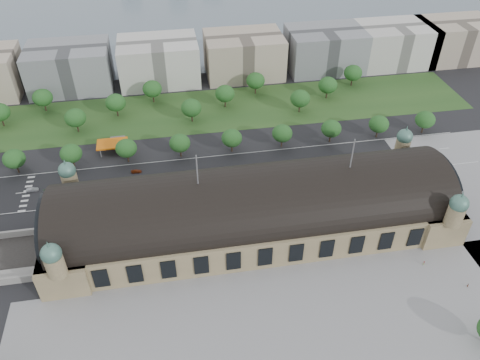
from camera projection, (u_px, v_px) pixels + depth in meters
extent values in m
plane|color=black|center=(254.00, 229.00, 179.83)|extent=(900.00, 900.00, 0.00)
cube|color=#9B8960|center=(254.00, 218.00, 176.08)|extent=(150.00, 40.00, 12.00)
cube|color=#9B8960|center=(70.00, 240.00, 167.17)|extent=(16.00, 43.00, 12.00)
cube|color=#9B8960|center=(420.00, 198.00, 185.00)|extent=(16.00, 43.00, 12.00)
cylinder|color=black|center=(254.00, 206.00, 172.34)|extent=(144.00, 37.60, 37.60)
cylinder|color=black|center=(47.00, 226.00, 161.38)|extent=(1.20, 32.00, 32.00)
cylinder|color=black|center=(439.00, 181.00, 180.80)|extent=(1.20, 32.00, 32.00)
cylinder|color=#9B8960|center=(70.00, 182.00, 177.10)|extent=(6.00, 6.00, 8.00)
sphere|color=#477365|center=(67.00, 170.00, 173.67)|extent=(6.40, 6.40, 6.40)
cone|color=#477365|center=(64.00, 162.00, 171.17)|extent=(1.00, 1.00, 2.50)
cylinder|color=#9B8960|center=(402.00, 148.00, 194.93)|extent=(6.00, 6.00, 8.00)
sphere|color=#477365|center=(405.00, 137.00, 191.50)|extent=(6.40, 6.40, 6.40)
cone|color=#477365|center=(407.00, 128.00, 189.00)|extent=(1.00, 1.00, 2.50)
cylinder|color=#9B8960|center=(55.00, 266.00, 144.76)|extent=(6.00, 6.00, 8.00)
sphere|color=#477365|center=(51.00, 253.00, 141.32)|extent=(6.40, 6.40, 6.40)
cone|color=#477365|center=(48.00, 244.00, 138.83)|extent=(1.00, 1.00, 2.50)
cylinder|color=#9B8960|center=(455.00, 215.00, 162.59)|extent=(6.00, 6.00, 8.00)
sphere|color=#477365|center=(459.00, 204.00, 159.16)|extent=(6.40, 6.40, 6.40)
cone|color=#477365|center=(463.00, 195.00, 156.66)|extent=(1.00, 1.00, 2.50)
cylinder|color=#59595B|center=(197.00, 170.00, 157.51)|extent=(0.50, 0.50, 12.00)
cylinder|color=#59595B|center=(352.00, 154.00, 164.83)|extent=(0.50, 0.50, 12.00)
cube|color=gray|center=(311.00, 323.00, 147.28)|extent=(190.00, 48.00, 0.12)
cube|color=black|center=(193.00, 175.00, 206.43)|extent=(260.00, 26.00, 0.10)
cube|color=#23471C|center=(192.00, 112.00, 249.44)|extent=(300.00, 45.00, 0.10)
cube|color=#D0600C|center=(112.00, 144.00, 217.32)|extent=(14.00, 9.00, 0.70)
cube|color=#59595B|center=(118.00, 142.00, 224.14)|extent=(7.00, 5.00, 3.20)
cylinder|color=#59595B|center=(101.00, 145.00, 220.61)|extent=(0.50, 0.50, 4.40)
cylinder|color=#59595B|center=(125.00, 143.00, 222.07)|extent=(0.50, 0.50, 4.40)
cylinder|color=#59595B|center=(101.00, 153.00, 215.68)|extent=(0.50, 0.50, 4.40)
cylinder|color=#59595B|center=(125.00, 151.00, 217.15)|extent=(0.50, 0.50, 4.40)
cube|color=gray|center=(70.00, 68.00, 264.11)|extent=(45.00, 32.00, 24.00)
cube|color=beige|center=(159.00, 61.00, 270.76)|extent=(45.00, 32.00, 24.00)
cube|color=#B1A08B|center=(244.00, 55.00, 277.42)|extent=(45.00, 32.00, 24.00)
cube|color=gray|center=(325.00, 49.00, 284.07)|extent=(45.00, 32.00, 24.00)
cube|color=beige|center=(394.00, 44.00, 290.06)|extent=(45.00, 32.00, 24.00)
cube|color=#B1A08B|center=(454.00, 40.00, 295.38)|extent=(45.00, 32.00, 24.00)
cylinder|color=#2D2116|center=(18.00, 169.00, 206.52)|extent=(0.70, 0.70, 4.32)
ellipsoid|color=#1E491A|center=(14.00, 159.00, 203.22)|extent=(9.60, 9.60, 8.16)
cylinder|color=#2D2116|center=(74.00, 163.00, 209.71)|extent=(0.70, 0.70, 4.32)
ellipsoid|color=#1E491A|center=(71.00, 153.00, 206.42)|extent=(9.60, 9.60, 8.16)
cylinder|color=#2D2116|center=(128.00, 158.00, 212.90)|extent=(0.70, 0.70, 4.32)
ellipsoid|color=#1E491A|center=(126.00, 148.00, 209.61)|extent=(9.60, 9.60, 8.16)
cylinder|color=#2D2116|center=(181.00, 153.00, 216.10)|extent=(0.70, 0.70, 4.32)
ellipsoid|color=#1E491A|center=(180.00, 143.00, 212.80)|extent=(9.60, 9.60, 8.16)
cylinder|color=#2D2116|center=(232.00, 148.00, 219.29)|extent=(0.70, 0.70, 4.32)
ellipsoid|color=#1E491A|center=(232.00, 138.00, 216.00)|extent=(9.60, 9.60, 8.16)
cylinder|color=#2D2116|center=(282.00, 143.00, 222.48)|extent=(0.70, 0.70, 4.32)
ellipsoid|color=#1E491A|center=(282.00, 133.00, 219.19)|extent=(9.60, 9.60, 8.16)
cylinder|color=#2D2116|center=(330.00, 138.00, 225.68)|extent=(0.70, 0.70, 4.32)
ellipsoid|color=#1E491A|center=(331.00, 129.00, 222.38)|extent=(9.60, 9.60, 8.16)
cylinder|color=#2D2116|center=(377.00, 133.00, 228.87)|extent=(0.70, 0.70, 4.32)
ellipsoid|color=#1E491A|center=(379.00, 124.00, 225.58)|extent=(9.60, 9.60, 8.16)
cylinder|color=#2D2116|center=(423.00, 129.00, 232.07)|extent=(0.70, 0.70, 4.32)
ellipsoid|color=#1E491A|center=(425.00, 120.00, 228.77)|extent=(9.60, 9.60, 8.16)
cylinder|color=#2D2116|center=(3.00, 122.00, 236.75)|extent=(0.70, 0.70, 4.68)
cylinder|color=#2D2116|center=(45.00, 107.00, 248.52)|extent=(0.70, 0.70, 4.68)
ellipsoid|color=#1E491A|center=(42.00, 98.00, 244.95)|extent=(10.40, 10.40, 8.84)
cylinder|color=#2D2116|center=(78.00, 128.00, 232.57)|extent=(0.70, 0.70, 4.68)
ellipsoid|color=#1E491A|center=(75.00, 118.00, 229.00)|extent=(10.40, 10.40, 8.84)
cylinder|color=#2D2116|center=(117.00, 112.00, 244.33)|extent=(0.70, 0.70, 4.68)
ellipsoid|color=#1E491A|center=(116.00, 103.00, 240.77)|extent=(10.40, 10.40, 8.84)
cylinder|color=#2D2116|center=(153.00, 98.00, 256.10)|extent=(0.70, 0.70, 4.68)
ellipsoid|color=#1E491A|center=(152.00, 89.00, 252.53)|extent=(10.40, 10.40, 8.84)
cylinder|color=#2D2116|center=(192.00, 118.00, 240.15)|extent=(0.70, 0.70, 4.68)
ellipsoid|color=#1E491A|center=(191.00, 108.00, 236.58)|extent=(10.40, 10.40, 8.84)
cylinder|color=#2D2116|center=(225.00, 103.00, 251.92)|extent=(0.70, 0.70, 4.68)
ellipsoid|color=#1E491A|center=(225.00, 94.00, 248.35)|extent=(10.40, 10.40, 8.84)
cylinder|color=#2D2116|center=(255.00, 90.00, 263.69)|extent=(0.70, 0.70, 4.68)
ellipsoid|color=#1E491A|center=(256.00, 81.00, 260.12)|extent=(10.40, 10.40, 8.84)
cylinder|color=#2D2116|center=(299.00, 108.00, 247.74)|extent=(0.70, 0.70, 4.68)
ellipsoid|color=#1E491A|center=(300.00, 98.00, 244.17)|extent=(10.40, 10.40, 8.84)
cylinder|color=#2D2116|center=(327.00, 94.00, 259.50)|extent=(0.70, 0.70, 4.68)
ellipsoid|color=#1E491A|center=(328.00, 85.00, 255.94)|extent=(10.40, 10.40, 8.84)
cylinder|color=#2D2116|center=(352.00, 82.00, 271.27)|extent=(0.70, 0.70, 4.68)
ellipsoid|color=#1E491A|center=(353.00, 73.00, 267.70)|extent=(10.40, 10.40, 8.84)
imported|color=#989BA1|center=(32.00, 190.00, 197.29)|extent=(4.94, 2.02, 1.59)
imported|color=black|center=(83.00, 201.00, 191.42)|extent=(5.82, 3.18, 1.55)
imported|color=maroon|center=(136.00, 171.00, 207.44)|extent=(4.63, 2.11, 1.31)
imported|color=#1E1B4C|center=(221.00, 176.00, 204.76)|extent=(4.81, 2.43, 1.57)
imported|color=silver|center=(373.00, 163.00, 212.19)|extent=(5.06, 2.79, 1.34)
imported|color=black|center=(73.00, 207.00, 188.42)|extent=(5.20, 4.13, 1.66)
imported|color=maroon|center=(49.00, 209.00, 188.10)|extent=(5.43, 4.43, 1.38)
imported|color=#201B4D|center=(82.00, 211.00, 186.72)|extent=(5.96, 4.74, 1.62)
imported|color=#525559|center=(142.00, 205.00, 189.97)|extent=(4.09, 2.76, 1.29)
imported|color=#BDBDC0|center=(149.00, 201.00, 191.72)|extent=(5.05, 3.60, 1.58)
imported|color=gray|center=(164.00, 196.00, 194.23)|extent=(5.35, 4.51, 1.36)
imported|color=black|center=(200.00, 192.00, 196.16)|extent=(5.90, 4.57, 1.59)
imported|color=#AC1B1F|center=(208.00, 186.00, 197.56)|extent=(13.70, 4.34, 3.75)
imported|color=silver|center=(271.00, 177.00, 202.86)|extent=(12.05, 3.29, 3.33)
imported|color=beige|center=(311.00, 174.00, 204.20)|extent=(12.74, 3.29, 3.53)
imported|color=gray|center=(424.00, 263.00, 165.42)|extent=(0.90, 0.65, 1.65)
imported|color=gray|center=(468.00, 285.00, 157.73)|extent=(0.53, 0.67, 1.63)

